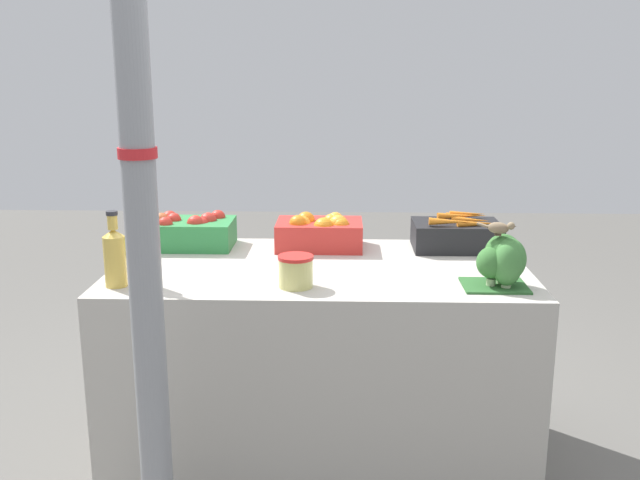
{
  "coord_description": "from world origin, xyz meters",
  "views": [
    {
      "loc": [
        0.08,
        -2.62,
        1.55
      ],
      "look_at": [
        0.0,
        0.0,
        0.91
      ],
      "focal_mm": 40.0,
      "sensor_mm": 36.0,
      "label": 1
    }
  ],
  "objects_px": {
    "orange_crate": "(321,231)",
    "juice_bottle_golden": "(115,256)",
    "carrot_crate": "(457,234)",
    "broccoli_pile": "(503,261)",
    "apple_crate": "(189,231)",
    "juice_bottle_cloudy": "(144,256)",
    "support_pole": "(140,195)",
    "pickle_jar": "(296,271)",
    "sparrow_bird": "(500,228)"
  },
  "relations": [
    {
      "from": "broccoli_pile",
      "to": "pickle_jar",
      "type": "xyz_separation_m",
      "value": [
        -0.71,
        -0.02,
        -0.04
      ]
    },
    {
      "from": "juice_bottle_golden",
      "to": "sparrow_bird",
      "type": "relative_size",
      "value": 2.12
    },
    {
      "from": "support_pole",
      "to": "juice_bottle_golden",
      "type": "distance_m",
      "value": 0.55
    },
    {
      "from": "broccoli_pile",
      "to": "pickle_jar",
      "type": "bearing_deg",
      "value": -178.57
    },
    {
      "from": "apple_crate",
      "to": "juice_bottle_cloudy",
      "type": "distance_m",
      "value": 0.56
    },
    {
      "from": "carrot_crate",
      "to": "broccoli_pile",
      "type": "distance_m",
      "value": 0.54
    },
    {
      "from": "support_pole",
      "to": "apple_crate",
      "type": "distance_m",
      "value": 1.03
    },
    {
      "from": "apple_crate",
      "to": "juice_bottle_cloudy",
      "type": "height_order",
      "value": "juice_bottle_cloudy"
    },
    {
      "from": "orange_crate",
      "to": "carrot_crate",
      "type": "height_order",
      "value": "carrot_crate"
    },
    {
      "from": "pickle_jar",
      "to": "juice_bottle_cloudy",
      "type": "bearing_deg",
      "value": -178.81
    },
    {
      "from": "juice_bottle_golden",
      "to": "pickle_jar",
      "type": "distance_m",
      "value": 0.62
    },
    {
      "from": "broccoli_pile",
      "to": "apple_crate",
      "type": "bearing_deg",
      "value": 156.02
    },
    {
      "from": "juice_bottle_cloudy",
      "to": "pickle_jar",
      "type": "relative_size",
      "value": 2.18
    },
    {
      "from": "broccoli_pile",
      "to": "sparrow_bird",
      "type": "distance_m",
      "value": 0.12
    },
    {
      "from": "orange_crate",
      "to": "juice_bottle_cloudy",
      "type": "xyz_separation_m",
      "value": [
        -0.59,
        -0.55,
        0.04
      ]
    },
    {
      "from": "orange_crate",
      "to": "carrot_crate",
      "type": "relative_size",
      "value": 1.0
    },
    {
      "from": "juice_bottle_cloudy",
      "to": "sparrow_bird",
      "type": "bearing_deg",
      "value": 1.32
    },
    {
      "from": "support_pole",
      "to": "carrot_crate",
      "type": "relative_size",
      "value": 6.73
    },
    {
      "from": "orange_crate",
      "to": "sparrow_bird",
      "type": "bearing_deg",
      "value": -40.26
    },
    {
      "from": "orange_crate",
      "to": "pickle_jar",
      "type": "relative_size",
      "value": 2.9
    },
    {
      "from": "pickle_jar",
      "to": "orange_crate",
      "type": "bearing_deg",
      "value": 82.68
    },
    {
      "from": "apple_crate",
      "to": "sparrow_bird",
      "type": "height_order",
      "value": "sparrow_bird"
    },
    {
      "from": "juice_bottle_cloudy",
      "to": "sparrow_bird",
      "type": "xyz_separation_m",
      "value": [
        1.21,
        0.03,
        0.1
      ]
    },
    {
      "from": "juice_bottle_golden",
      "to": "support_pole",
      "type": "bearing_deg",
      "value": -61.9
    },
    {
      "from": "carrot_crate",
      "to": "juice_bottle_golden",
      "type": "xyz_separation_m",
      "value": [
        -1.26,
        -0.56,
        0.05
      ]
    },
    {
      "from": "orange_crate",
      "to": "sparrow_bird",
      "type": "relative_size",
      "value": 2.85
    },
    {
      "from": "sparrow_bird",
      "to": "support_pole",
      "type": "bearing_deg",
      "value": -129.62
    },
    {
      "from": "carrot_crate",
      "to": "orange_crate",
      "type": "bearing_deg",
      "value": -179.58
    },
    {
      "from": "apple_crate",
      "to": "pickle_jar",
      "type": "bearing_deg",
      "value": -48.61
    },
    {
      "from": "juice_bottle_golden",
      "to": "orange_crate",
      "type": "bearing_deg",
      "value": 38.72
    },
    {
      "from": "support_pole",
      "to": "sparrow_bird",
      "type": "distance_m",
      "value": 1.19
    },
    {
      "from": "orange_crate",
      "to": "carrot_crate",
      "type": "distance_m",
      "value": 0.57
    },
    {
      "from": "juice_bottle_cloudy",
      "to": "pickle_jar",
      "type": "distance_m",
      "value": 0.52
    },
    {
      "from": "orange_crate",
      "to": "juice_bottle_golden",
      "type": "bearing_deg",
      "value": -141.28
    },
    {
      "from": "support_pole",
      "to": "carrot_crate",
      "type": "bearing_deg",
      "value": 43.15
    },
    {
      "from": "support_pole",
      "to": "pickle_jar",
      "type": "relative_size",
      "value": 19.49
    },
    {
      "from": "apple_crate",
      "to": "support_pole",
      "type": "bearing_deg",
      "value": -85.16
    },
    {
      "from": "carrot_crate",
      "to": "sparrow_bird",
      "type": "xyz_separation_m",
      "value": [
        0.06,
        -0.53,
        0.15
      ]
    },
    {
      "from": "carrot_crate",
      "to": "juice_bottle_cloudy",
      "type": "bearing_deg",
      "value": -154.21
    },
    {
      "from": "broccoli_pile",
      "to": "carrot_crate",
      "type": "bearing_deg",
      "value": 98.06
    },
    {
      "from": "support_pole",
      "to": "orange_crate",
      "type": "height_order",
      "value": "support_pole"
    },
    {
      "from": "broccoli_pile",
      "to": "sparrow_bird",
      "type": "xyz_separation_m",
      "value": [
        -0.02,
        -0.0,
        0.12
      ]
    },
    {
      "from": "support_pole",
      "to": "juice_bottle_cloudy",
      "type": "bearing_deg",
      "value": 106.13
    },
    {
      "from": "carrot_crate",
      "to": "pickle_jar",
      "type": "relative_size",
      "value": 2.9
    },
    {
      "from": "juice_bottle_golden",
      "to": "pickle_jar",
      "type": "height_order",
      "value": "juice_bottle_golden"
    },
    {
      "from": "apple_crate",
      "to": "broccoli_pile",
      "type": "height_order",
      "value": "broccoli_pile"
    },
    {
      "from": "support_pole",
      "to": "juice_bottle_golden",
      "type": "xyz_separation_m",
      "value": [
        -0.22,
        0.41,
        -0.28
      ]
    },
    {
      "from": "carrot_crate",
      "to": "juice_bottle_golden",
      "type": "distance_m",
      "value": 1.38
    },
    {
      "from": "carrot_crate",
      "to": "broccoli_pile",
      "type": "height_order",
      "value": "broccoli_pile"
    },
    {
      "from": "carrot_crate",
      "to": "juice_bottle_golden",
      "type": "relative_size",
      "value": 1.34
    }
  ]
}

